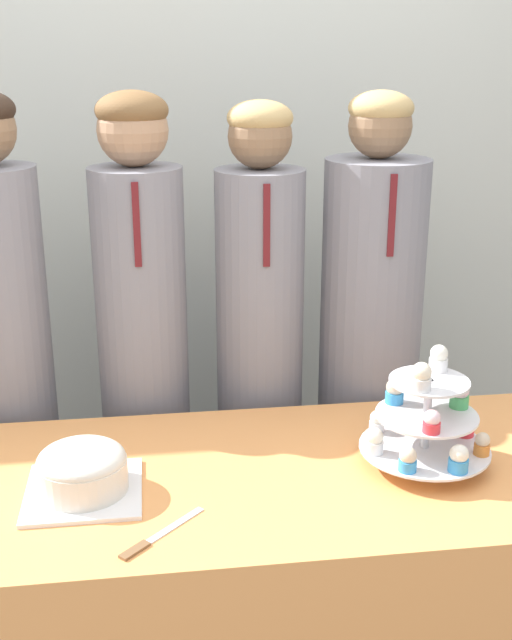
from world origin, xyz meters
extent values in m
cube|color=silver|center=(0.00, 1.46, 1.35)|extent=(9.00, 0.06, 2.70)
cube|color=#EF9951|center=(0.00, 0.35, 0.39)|extent=(1.78, 0.70, 0.78)
cube|color=white|center=(-0.33, 0.31, 0.78)|extent=(0.26, 0.26, 0.01)
cylinder|color=silver|center=(-0.33, 0.31, 0.82)|extent=(0.20, 0.20, 0.07)
ellipsoid|color=silver|center=(-0.33, 0.31, 0.86)|extent=(0.20, 0.20, 0.07)
cube|color=silver|center=(-0.14, 0.16, 0.78)|extent=(0.13, 0.12, 0.00)
cube|color=brown|center=(-0.22, 0.08, 0.78)|extent=(0.06, 0.06, 0.01)
cylinder|color=silver|center=(0.46, 0.34, 0.89)|extent=(0.02, 0.02, 0.22)
cylinder|color=silver|center=(0.46, 0.34, 0.82)|extent=(0.31, 0.31, 0.01)
cylinder|color=silver|center=(0.46, 0.34, 0.91)|extent=(0.24, 0.24, 0.01)
cylinder|color=silver|center=(0.46, 0.34, 0.99)|extent=(0.19, 0.19, 0.01)
cylinder|color=white|center=(0.34, 0.33, 0.84)|extent=(0.04, 0.04, 0.03)
sphere|color=white|center=(0.34, 0.33, 0.86)|extent=(0.04, 0.04, 0.04)
cylinder|color=#3893DB|center=(0.39, 0.24, 0.84)|extent=(0.04, 0.04, 0.03)
sphere|color=beige|center=(0.39, 0.24, 0.86)|extent=(0.04, 0.04, 0.04)
cylinder|color=#3893DB|center=(0.50, 0.22, 0.84)|extent=(0.04, 0.04, 0.03)
sphere|color=white|center=(0.50, 0.22, 0.87)|extent=(0.04, 0.04, 0.04)
cylinder|color=orange|center=(0.58, 0.29, 0.84)|extent=(0.04, 0.04, 0.03)
sphere|color=beige|center=(0.58, 0.29, 0.86)|extent=(0.03, 0.03, 0.03)
cylinder|color=#E5333D|center=(0.58, 0.39, 0.84)|extent=(0.05, 0.05, 0.03)
sphere|color=silver|center=(0.58, 0.39, 0.86)|extent=(0.04, 0.04, 0.04)
cylinder|color=pink|center=(0.49, 0.46, 0.84)|extent=(0.05, 0.05, 0.03)
sphere|color=#F4E5C6|center=(0.49, 0.46, 0.87)|extent=(0.05, 0.05, 0.05)
cylinder|color=white|center=(0.37, 0.43, 0.84)|extent=(0.04, 0.04, 0.03)
sphere|color=white|center=(0.37, 0.43, 0.86)|extent=(0.04, 0.04, 0.04)
cylinder|color=#3893DB|center=(0.40, 0.41, 0.92)|extent=(0.04, 0.04, 0.03)
sphere|color=beige|center=(0.40, 0.41, 0.95)|extent=(0.04, 0.04, 0.04)
cylinder|color=#E5333D|center=(0.44, 0.25, 0.92)|extent=(0.04, 0.04, 0.02)
sphere|color=silver|center=(0.44, 0.25, 0.94)|extent=(0.04, 0.04, 0.04)
cylinder|color=#4CB766|center=(0.55, 0.37, 0.92)|extent=(0.05, 0.05, 0.03)
sphere|color=silver|center=(0.55, 0.37, 0.95)|extent=(0.04, 0.04, 0.04)
cylinder|color=white|center=(0.50, 0.39, 1.01)|extent=(0.04, 0.04, 0.03)
sphere|color=white|center=(0.50, 0.39, 1.04)|extent=(0.04, 0.04, 0.04)
cylinder|color=white|center=(0.42, 0.29, 1.01)|extent=(0.05, 0.05, 0.03)
sphere|color=#F4E5C6|center=(0.42, 0.29, 1.04)|extent=(0.04, 0.04, 0.04)
cylinder|color=gray|center=(-0.58, 0.88, 0.71)|extent=(0.26, 0.26, 1.43)
cylinder|color=gray|center=(-0.19, 0.88, 0.71)|extent=(0.26, 0.26, 1.42)
sphere|color=tan|center=(-0.19, 0.88, 1.51)|extent=(0.19, 0.19, 0.19)
ellipsoid|color=brown|center=(-0.19, 0.88, 1.56)|extent=(0.19, 0.19, 0.10)
cube|color=maroon|center=(-0.19, 0.75, 1.29)|extent=(0.02, 0.01, 0.22)
cylinder|color=gray|center=(0.14, 0.88, 0.70)|extent=(0.25, 0.25, 1.40)
sphere|color=#8E6B4C|center=(0.14, 0.88, 1.49)|extent=(0.17, 0.17, 0.17)
ellipsoid|color=tan|center=(0.14, 0.88, 1.54)|extent=(0.18, 0.18, 0.10)
cube|color=maroon|center=(0.14, 0.75, 1.27)|extent=(0.02, 0.01, 0.22)
cylinder|color=gray|center=(0.47, 0.88, 0.71)|extent=(0.30, 0.30, 1.43)
sphere|color=#8E6B4C|center=(0.47, 0.88, 1.51)|extent=(0.18, 0.18, 0.18)
ellipsoid|color=tan|center=(0.47, 0.88, 1.56)|extent=(0.18, 0.18, 0.10)
cube|color=maroon|center=(0.47, 0.73, 1.30)|extent=(0.02, 0.01, 0.22)
camera|label=1|loc=(-0.16, -1.29, 1.72)|focal=45.00mm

